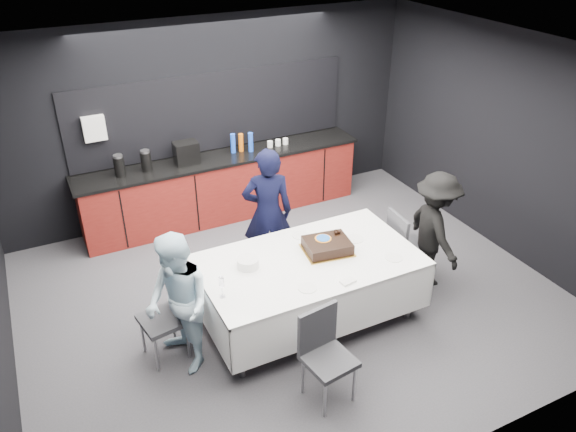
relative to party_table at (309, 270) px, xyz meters
The scene contains 18 objects.
ground 0.76m from the party_table, 90.00° to the left, with size 6.00×6.00×0.00m, color #434348.
room_shell 1.28m from the party_table, 90.00° to the left, with size 6.04×5.04×2.82m.
kitchenette 2.62m from the party_table, 90.35° to the left, with size 4.10×0.64×2.05m.
party_table is the anchor object (origin of this frame).
cake_assembly 0.33m from the party_table, 12.78° to the left, with size 0.57×0.49×0.16m.
plate_stack 0.68m from the party_table, 166.01° to the left, with size 0.23×0.23×0.10m, color white.
loose_plate_near 0.53m from the party_table, 120.04° to the right, with size 0.19×0.19×0.01m, color white.
loose_plate_right_a 0.68m from the party_table, 10.88° to the left, with size 0.20×0.20×0.01m, color white.
loose_plate_right_b 0.91m from the party_table, 24.78° to the right, with size 0.19×0.19×0.01m, color white.
loose_plate_far 0.50m from the party_table, 73.03° to the left, with size 0.19×0.19×0.01m, color white.
fork_pile 0.57m from the party_table, 74.20° to the right, with size 0.15×0.09×0.02m, color white.
champagne_flute 1.10m from the party_table, 169.61° to the right, with size 0.06×0.06×0.22m.
chair_left 1.51m from the party_table, behind, with size 0.48×0.48×0.92m.
chair_right 1.37m from the party_table, ahead, with size 0.45×0.45×0.92m.
chair_near 1.10m from the party_table, 110.77° to the right, with size 0.47×0.47×0.92m.
person_center 1.04m from the party_table, 90.71° to the left, with size 0.60×0.40×1.66m, color black.
person_left 1.46m from the party_table, behind, with size 0.72×0.56×1.49m, color silver.
person_right 1.65m from the party_table, ahead, with size 0.93×0.54×1.44m, color black.
Camera 1 is at (-2.38, -4.71, 4.12)m, focal length 35.00 mm.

